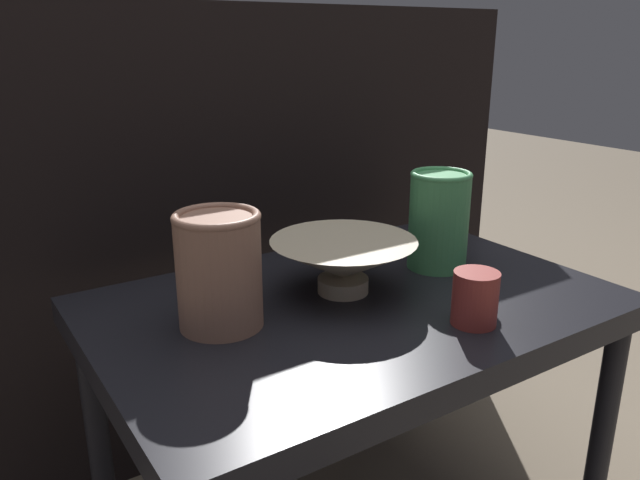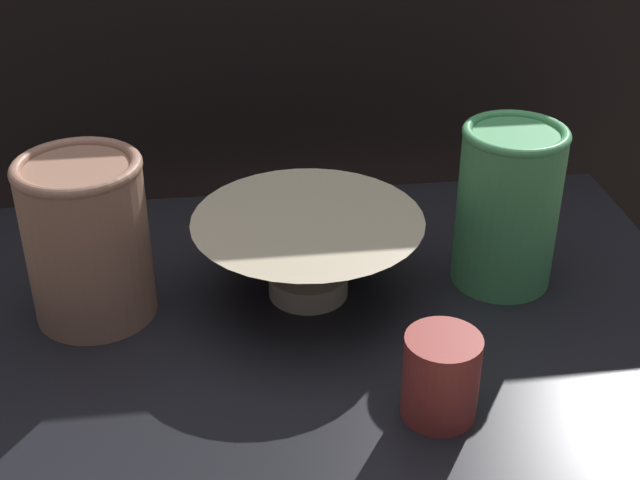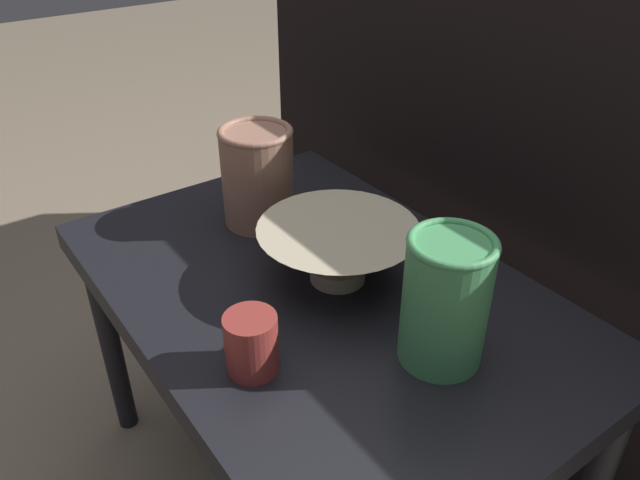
{
  "view_description": "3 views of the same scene",
  "coord_description": "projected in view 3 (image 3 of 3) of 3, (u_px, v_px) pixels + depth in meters",
  "views": [
    {
      "loc": [
        -0.51,
        -0.69,
        0.82
      ],
      "look_at": [
        -0.02,
        0.06,
        0.53
      ],
      "focal_mm": 35.0,
      "sensor_mm": 36.0,
      "label": 1
    },
    {
      "loc": [
        -0.08,
        -0.7,
        0.94
      ],
      "look_at": [
        0.01,
        0.02,
        0.51
      ],
      "focal_mm": 50.0,
      "sensor_mm": 36.0,
      "label": 2
    },
    {
      "loc": [
        0.57,
        -0.41,
        0.96
      ],
      "look_at": [
        -0.03,
        0.03,
        0.5
      ],
      "focal_mm": 35.0,
      "sensor_mm": 36.0,
      "label": 3
    }
  ],
  "objects": [
    {
      "name": "table",
      "position": [
        320.0,
        312.0,
        0.89
      ],
      "size": [
        0.76,
        0.51,
        0.45
      ],
      "color": "black",
      "rests_on": "ground_plane"
    },
    {
      "name": "couch_backdrop",
      "position": [
        582.0,
        177.0,
        1.17
      ],
      "size": [
        1.32,
        0.5,
        0.88
      ],
      "color": "black",
      "rests_on": "ground_plane"
    },
    {
      "name": "bowl",
      "position": [
        338.0,
        248.0,
        0.85
      ],
      "size": [
        0.22,
        0.22,
        0.08
      ],
      "color": "#C1B293",
      "rests_on": "table"
    },
    {
      "name": "cup",
      "position": [
        252.0,
        343.0,
        0.71
      ],
      "size": [
        0.06,
        0.06,
        0.07
      ],
      "color": "maroon",
      "rests_on": "table"
    },
    {
      "name": "vase_colorful_right",
      "position": [
        446.0,
        299.0,
        0.7
      ],
      "size": [
        0.1,
        0.1,
        0.16
      ],
      "color": "#47995B",
      "rests_on": "table"
    },
    {
      "name": "vase_textured_left",
      "position": [
        258.0,
        175.0,
        0.98
      ],
      "size": [
        0.12,
        0.12,
        0.16
      ],
      "color": "#996B56",
      "rests_on": "table"
    }
  ]
}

